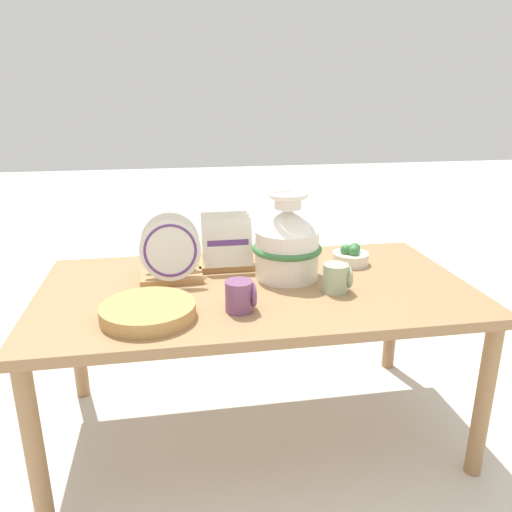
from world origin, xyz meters
The scene contains 9 objects.
ground_plane centered at (0.00, 0.00, 0.00)m, with size 14.00×14.00×0.00m, color beige.
display_table centered at (0.00, 0.00, 0.55)m, with size 1.51×0.81×0.61m.
ceramic_vase centered at (0.13, 0.06, 0.74)m, with size 0.25×0.25×0.32m.
dish_rack_round_plates centered at (-0.29, 0.10, 0.70)m, with size 0.22×0.17×0.23m.
dish_rack_square_plates centered at (-0.08, 0.21, 0.67)m, with size 0.22×0.16×0.21m.
wicker_charger_stack centered at (-0.37, -0.21, 0.63)m, with size 0.29×0.29×0.04m.
mug_plum_glaze centered at (-0.08, -0.20, 0.66)m, with size 0.10×0.09×0.10m.
mug_sage_glaze centered at (0.26, -0.10, 0.66)m, with size 0.10×0.09×0.10m.
fruit_bowl centered at (0.41, 0.16, 0.64)m, with size 0.14×0.14×0.08m.
Camera 1 is at (-0.28, -1.62, 1.27)m, focal length 35.00 mm.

